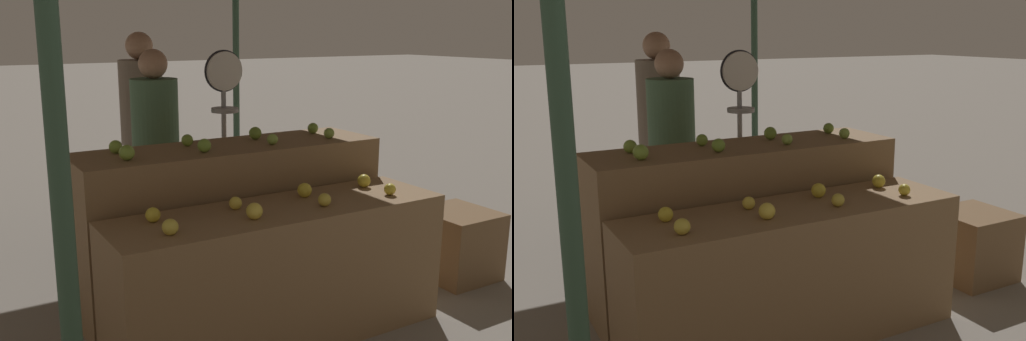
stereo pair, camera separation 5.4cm
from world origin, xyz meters
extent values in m
plane|color=gray|center=(0.00, 0.00, 0.00)|extent=(60.00, 60.00, 0.00)
cylinder|color=#33513D|center=(-1.35, -0.83, 1.17)|extent=(0.07, 0.07, 2.34)
cylinder|color=#33513D|center=(1.35, 3.02, 1.17)|extent=(0.07, 0.07, 2.34)
cube|color=olive|center=(0.00, 0.00, 0.40)|extent=(1.99, 0.55, 0.80)
cube|color=olive|center=(0.00, 0.60, 0.52)|extent=(1.99, 0.55, 1.05)
sphere|color=gold|center=(-0.71, -0.12, 0.84)|extent=(0.08, 0.08, 0.08)
sphere|color=yellow|center=(-0.23, -0.11, 0.84)|extent=(0.09, 0.09, 0.09)
sphere|color=gold|center=(0.23, -0.10, 0.83)|extent=(0.08, 0.08, 0.08)
sphere|color=gold|center=(0.71, -0.11, 0.83)|extent=(0.07, 0.07, 0.07)
sphere|color=gold|center=(-0.71, 0.11, 0.83)|extent=(0.08, 0.08, 0.08)
sphere|color=yellow|center=(-0.23, 0.10, 0.83)|extent=(0.07, 0.07, 0.07)
sphere|color=gold|center=(0.24, 0.11, 0.84)|extent=(0.09, 0.09, 0.09)
sphere|color=gold|center=(0.69, 0.12, 0.84)|extent=(0.08, 0.08, 0.08)
sphere|color=#84AD3D|center=(-0.71, 0.49, 1.09)|extent=(0.09, 0.09, 0.09)
sphere|color=#7AA338|center=(-0.24, 0.48, 1.09)|extent=(0.08, 0.08, 0.08)
sphere|color=#8EB247|center=(0.24, 0.48, 1.09)|extent=(0.07, 0.07, 0.07)
sphere|color=#8EB247|center=(0.69, 0.49, 1.09)|extent=(0.07, 0.07, 0.07)
sphere|color=#84AD3D|center=(-0.70, 0.71, 1.09)|extent=(0.08, 0.08, 0.08)
sphere|color=#84AD3D|center=(-0.24, 0.71, 1.09)|extent=(0.07, 0.07, 0.07)
sphere|color=#7AA338|center=(0.24, 0.70, 1.09)|extent=(0.08, 0.08, 0.08)
sphere|color=#7AA338|center=(0.71, 0.70, 1.09)|extent=(0.08, 0.08, 0.08)
cylinder|color=#99999E|center=(0.25, 1.17, 0.75)|extent=(0.04, 0.04, 1.50)
cylinder|color=black|center=(0.25, 1.17, 1.47)|extent=(0.30, 0.01, 0.30)
cylinder|color=silver|center=(0.25, 1.15, 1.47)|extent=(0.28, 0.02, 0.28)
cylinder|color=#99999E|center=(0.25, 1.15, 1.27)|extent=(0.01, 0.01, 0.14)
cylinder|color=#99999E|center=(0.25, 1.15, 1.20)|extent=(0.20, 0.20, 0.03)
cube|color=#2D2D38|center=(-0.17, 1.47, 0.38)|extent=(0.31, 0.26, 0.76)
cylinder|color=#476B4C|center=(-0.17, 1.47, 1.09)|extent=(0.47, 0.47, 0.66)
sphere|color=tan|center=(-0.17, 1.47, 1.52)|extent=(0.21, 0.21, 0.21)
cube|color=#2D2D38|center=(-0.02, 2.18, 0.41)|extent=(0.29, 0.19, 0.81)
cylinder|color=#756656|center=(-0.02, 2.18, 1.16)|extent=(0.40, 0.40, 0.71)
sphere|color=tan|center=(-0.02, 2.18, 1.63)|extent=(0.23, 0.23, 0.23)
cube|color=brown|center=(1.60, 0.12, 0.25)|extent=(0.49, 0.49, 0.49)
camera|label=1|loc=(-1.72, -2.70, 1.76)|focal=42.00mm
camera|label=2|loc=(-1.67, -2.73, 1.76)|focal=42.00mm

